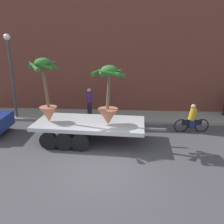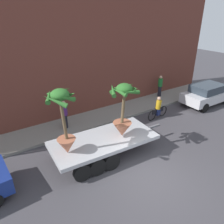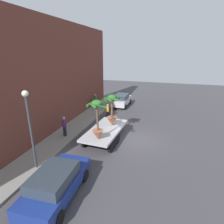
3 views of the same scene
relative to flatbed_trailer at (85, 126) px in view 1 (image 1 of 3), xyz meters
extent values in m
plane|color=#423F44|center=(1.06, -2.49, -0.75)|extent=(60.00, 60.00, 0.00)
cube|color=gray|center=(1.06, 3.61, -0.67)|extent=(24.00, 2.20, 0.15)
cube|color=brown|center=(1.06, 5.31, 4.06)|extent=(24.00, 1.20, 9.62)
cube|color=#B7BABF|center=(0.25, -0.01, 0.14)|extent=(5.21, 2.58, 0.18)
cylinder|color=black|center=(-1.32, 1.15, -0.35)|extent=(0.81, 0.26, 0.80)
cylinder|color=black|center=(-1.44, -0.99, -0.35)|extent=(0.81, 0.26, 0.80)
cylinder|color=black|center=(-0.61, 1.11, -0.35)|extent=(0.81, 0.26, 0.80)
cylinder|color=black|center=(-0.72, -1.03, -0.35)|extent=(0.81, 0.26, 0.80)
cylinder|color=black|center=(0.11, 1.07, -0.35)|extent=(0.81, 0.26, 0.80)
cylinder|color=black|center=(-0.01, -1.07, -0.35)|extent=(0.81, 0.26, 0.80)
cube|color=slate|center=(3.29, -0.18, -0.01)|extent=(1.00, 0.16, 0.10)
cone|color=#B26647|center=(1.14, -0.28, 0.59)|extent=(0.91, 0.91, 0.73)
cylinder|color=brown|center=(1.17, -0.28, 1.81)|extent=(0.27, 0.15, 1.70)
ellipsoid|color=#2D6B28|center=(1.21, -0.28, 2.66)|extent=(0.75, 0.75, 0.47)
cone|color=#2D6B28|center=(1.63, -0.27, 2.62)|extent=(0.22, 0.87, 0.34)
cone|color=#2D6B28|center=(1.47, 0.10, 2.59)|extent=(0.88, 0.70, 0.48)
cone|color=#2D6B28|center=(1.15, 0.16, 2.59)|extent=(0.92, 0.32, 0.49)
cone|color=#2D6B28|center=(0.75, -0.04, 2.62)|extent=(0.67, 1.03, 0.40)
cone|color=#2D6B28|center=(0.83, -0.40, 2.62)|extent=(0.44, 0.84, 0.33)
cone|color=#2D6B28|center=(1.19, -0.74, 2.62)|extent=(0.94, 0.23, 0.35)
cone|color=#2D6B28|center=(1.55, -0.58, 2.59)|extent=(0.76, 0.81, 0.49)
cone|color=#B26647|center=(-1.66, -0.11, 0.59)|extent=(0.80, 0.80, 0.71)
cylinder|color=brown|center=(-1.69, -0.11, 1.94)|extent=(0.24, 0.13, 2.00)
ellipsoid|color=#2D6B28|center=(-1.72, -0.11, 2.94)|extent=(0.72, 0.72, 0.45)
cone|color=#2D6B28|center=(-1.28, -0.12, 2.85)|extent=(0.22, 0.90, 0.55)
cone|color=#2D6B28|center=(-1.60, 0.33, 2.89)|extent=(0.96, 0.45, 0.41)
cone|color=#2D6B28|center=(-2.10, 0.07, 2.89)|extent=(0.55, 0.85, 0.40)
cone|color=#2D6B28|center=(-2.04, -0.45, 2.87)|extent=(0.82, 0.79, 0.52)
cone|color=#2D6B28|center=(-1.58, -0.45, 2.86)|extent=(0.78, 0.48, 0.47)
torus|color=black|center=(5.93, 1.55, -0.41)|extent=(0.74, 0.13, 0.74)
torus|color=black|center=(4.84, 1.45, -0.41)|extent=(0.74, 0.13, 0.74)
cube|color=black|center=(5.38, 1.50, -0.23)|extent=(1.04, 0.15, 0.28)
cylinder|color=gold|center=(5.38, 1.50, 0.22)|extent=(0.47, 0.38, 0.65)
sphere|color=tan|center=(5.38, 1.50, 0.64)|extent=(0.24, 0.24, 0.24)
cube|color=navy|center=(5.38, 1.50, -0.31)|extent=(0.30, 0.26, 0.44)
cylinder|color=black|center=(-4.85, 1.24, -0.43)|extent=(0.65, 0.23, 0.64)
cylinder|color=black|center=(-0.33, 3.42, -0.17)|extent=(0.28, 0.28, 0.85)
cylinder|color=#51236B|center=(-0.33, 3.42, 0.56)|extent=(0.36, 0.36, 0.62)
sphere|color=tan|center=(-0.33, 3.42, 0.99)|extent=(0.24, 0.24, 0.24)
cylinder|color=#383D42|center=(-4.71, 2.81, 1.65)|extent=(0.14, 0.14, 4.50)
sphere|color=#EAEACC|center=(-4.71, 2.81, 4.05)|extent=(0.36, 0.36, 0.36)
camera|label=1|loc=(2.01, -10.18, 3.91)|focal=37.19mm
camera|label=2|loc=(-4.38, -7.63, 5.91)|focal=34.94mm
camera|label=3|loc=(-12.41, -4.46, 6.22)|focal=28.87mm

